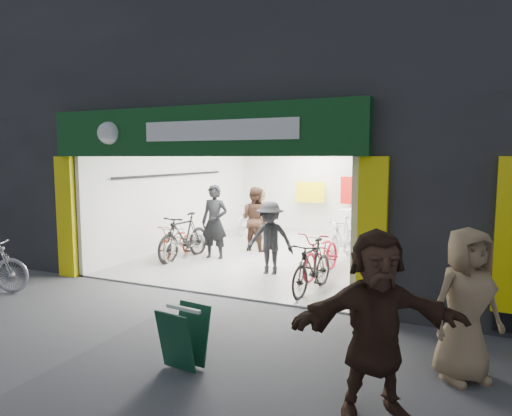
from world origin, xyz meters
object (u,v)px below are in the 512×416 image
Objects in this scene: pedestrian_near at (466,305)px; sandwich_board at (184,336)px; bike_right_front at (312,267)px; bike_left_front at (185,242)px.

sandwich_board is at bearing 160.84° from pedestrian_near.
bike_right_front reaches higher than sandwich_board.
bike_left_front is 6.04m from sandwich_board.
bike_left_front is at bearing 166.14° from bike_right_front.
bike_right_front is 3.66m from pedestrian_near.
bike_left_front is at bearing 109.49° from pedestrian_near.
bike_left_front reaches higher than sandwich_board.
pedestrian_near is (6.41, -3.95, 0.45)m from bike_left_front.
bike_right_front is at bearing 89.21° from sandwich_board.
pedestrian_near reaches higher than bike_left_front.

